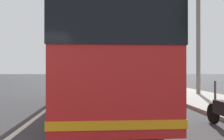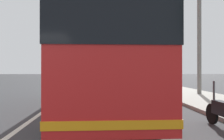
{
  "view_description": "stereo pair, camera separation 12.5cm",
  "coord_description": "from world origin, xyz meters",
  "px_view_note": "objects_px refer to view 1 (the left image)",
  "views": [
    {
      "loc": [
        -0.56,
        -2.01,
        1.53
      ],
      "look_at": [
        10.19,
        -2.68,
        1.57
      ],
      "focal_mm": 36.77,
      "sensor_mm": 36.0,
      "label": 1
    },
    {
      "loc": [
        -0.56,
        -2.14,
        1.53
      ],
      "look_at": [
        10.19,
        -2.68,
        1.57
      ],
      "focal_mm": 36.77,
      "sensor_mm": 36.0,
      "label": 2
    }
  ],
  "objects_px": {
    "coach_bus": "(105,61)",
    "car_far_distant": "(69,76)",
    "car_behind_bus": "(98,79)",
    "utility_pole": "(198,22)",
    "car_oncoming": "(98,76)"
  },
  "relations": [
    {
      "from": "car_oncoming",
      "to": "coach_bus",
      "type": "bearing_deg",
      "value": 176.88
    },
    {
      "from": "coach_bus",
      "to": "car_oncoming",
      "type": "distance_m",
      "value": 25.02
    },
    {
      "from": "car_far_distant",
      "to": "utility_pole",
      "type": "relative_size",
      "value": 0.45
    },
    {
      "from": "coach_bus",
      "to": "car_oncoming",
      "type": "relative_size",
      "value": 2.28
    },
    {
      "from": "car_behind_bus",
      "to": "car_oncoming",
      "type": "height_order",
      "value": "car_oncoming"
    },
    {
      "from": "car_oncoming",
      "to": "utility_pole",
      "type": "distance_m",
      "value": 21.75
    },
    {
      "from": "coach_bus",
      "to": "utility_pole",
      "type": "relative_size",
      "value": 1.18
    },
    {
      "from": "car_behind_bus",
      "to": "coach_bus",
      "type": "bearing_deg",
      "value": 179.04
    },
    {
      "from": "car_oncoming",
      "to": "utility_pole",
      "type": "xyz_separation_m",
      "value": [
        -20.54,
        -6.1,
        3.77
      ]
    },
    {
      "from": "car_oncoming",
      "to": "car_far_distant",
      "type": "distance_m",
      "value": 6.15
    },
    {
      "from": "coach_bus",
      "to": "car_far_distant",
      "type": "height_order",
      "value": "coach_bus"
    },
    {
      "from": "car_behind_bus",
      "to": "utility_pole",
      "type": "relative_size",
      "value": 0.48
    },
    {
      "from": "car_behind_bus",
      "to": "utility_pole",
      "type": "height_order",
      "value": "utility_pole"
    },
    {
      "from": "car_behind_bus",
      "to": "car_far_distant",
      "type": "bearing_deg",
      "value": 17.16
    },
    {
      "from": "car_far_distant",
      "to": "utility_pole",
      "type": "xyz_separation_m",
      "value": [
        -24.38,
        -10.91,
        3.76
      ]
    }
  ]
}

